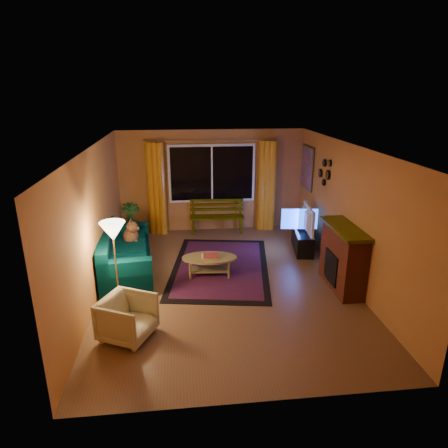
{
  "coord_description": "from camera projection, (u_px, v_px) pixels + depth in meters",
  "views": [
    {
      "loc": [
        -0.78,
        -6.62,
        3.43
      ],
      "look_at": [
        0.0,
        0.3,
        1.05
      ],
      "focal_mm": 32.0,
      "sensor_mm": 36.0,
      "label": 1
    }
  ],
  "objects": [
    {
      "name": "floor",
      "position": [
        226.0,
        283.0,
        7.42
      ],
      "size": [
        4.5,
        6.0,
        0.02
      ],
      "primitive_type": "cube",
      "color": "brown",
      "rests_on": "ground"
    },
    {
      "name": "ceiling",
      "position": [
        226.0,
        146.0,
        6.6
      ],
      "size": [
        4.5,
        6.0,
        0.02
      ],
      "primitive_type": "cube",
      "color": "white",
      "rests_on": "ground"
    },
    {
      "name": "wall_back",
      "position": [
        212.0,
        181.0,
        9.84
      ],
      "size": [
        4.5,
        0.02,
        2.5
      ],
      "primitive_type": "cube",
      "color": "#C0793C",
      "rests_on": "ground"
    },
    {
      "name": "wall_left",
      "position": [
        94.0,
        223.0,
        6.77
      ],
      "size": [
        0.02,
        6.0,
        2.5
      ],
      "primitive_type": "cube",
      "color": "#C0793C",
      "rests_on": "ground"
    },
    {
      "name": "wall_right",
      "position": [
        349.0,
        214.0,
        7.25
      ],
      "size": [
        0.02,
        6.0,
        2.5
      ],
      "primitive_type": "cube",
      "color": "#C0793C",
      "rests_on": "ground"
    },
    {
      "name": "window",
      "position": [
        212.0,
        174.0,
        9.71
      ],
      "size": [
        2.0,
        0.02,
        1.3
      ],
      "primitive_type": "cube",
      "color": "black",
      "rests_on": "wall_back"
    },
    {
      "name": "curtain_rod",
      "position": [
        212.0,
        141.0,
        9.41
      ],
      "size": [
        3.2,
        0.03,
        0.03
      ],
      "primitive_type": "cylinder",
      "rotation": [
        0.0,
        1.57,
        0.0
      ],
      "color": "#BF8C3F",
      "rests_on": "wall_back"
    },
    {
      "name": "curtain_left",
      "position": [
        157.0,
        189.0,
        9.62
      ],
      "size": [
        0.36,
        0.36,
        2.24
      ],
      "primitive_type": "cylinder",
      "color": "orange",
      "rests_on": "ground"
    },
    {
      "name": "curtain_right",
      "position": [
        266.0,
        186.0,
        9.9
      ],
      "size": [
        0.36,
        0.36,
        2.24
      ],
      "primitive_type": "cylinder",
      "color": "orange",
      "rests_on": "ground"
    },
    {
      "name": "bench",
      "position": [
        217.0,
        225.0,
        9.95
      ],
      "size": [
        1.35,
        0.48,
        0.4
      ],
      "primitive_type": "cube",
      "rotation": [
        0.0,
        0.0,
        -0.07
      ],
      "color": "#3A3700",
      "rests_on": "ground"
    },
    {
      "name": "potted_plant",
      "position": [
        131.0,
        220.0,
        9.64
      ],
      "size": [
        0.58,
        0.58,
        0.81
      ],
      "primitive_type": "imported",
      "rotation": [
        0.0,
        0.0,
        0.34
      ],
      "color": "#235B1E",
      "rests_on": "ground"
    },
    {
      "name": "sofa",
      "position": [
        126.0,
        253.0,
        7.66
      ],
      "size": [
        1.13,
        2.21,
        0.86
      ],
      "primitive_type": "cube",
      "rotation": [
        0.0,
        0.0,
        0.1
      ],
      "color": "#00242A",
      "rests_on": "ground"
    },
    {
      "name": "dog",
      "position": [
        131.0,
        233.0,
        8.04
      ],
      "size": [
        0.43,
        0.49,
        0.45
      ],
      "primitive_type": null,
      "rotation": [
        0.0,
        0.0,
        -0.4
      ],
      "color": "brown",
      "rests_on": "sofa"
    },
    {
      "name": "armchair",
      "position": [
        127.0,
        316.0,
        5.69
      ],
      "size": [
        0.86,
        0.88,
        0.69
      ],
      "primitive_type": "imported",
      "rotation": [
        0.0,
        0.0,
        1.12
      ],
      "color": "#C6BD8F",
      "rests_on": "ground"
    },
    {
      "name": "floor_lamp",
      "position": [
        116.0,
        266.0,
        6.39
      ],
      "size": [
        0.24,
        0.24,
        1.47
      ],
      "primitive_type": "cylinder",
      "rotation": [
        0.0,
        0.0,
        0.0
      ],
      "color": "#BF8C3F",
      "rests_on": "ground"
    },
    {
      "name": "rug",
      "position": [
        220.0,
        267.0,
        8.05
      ],
      "size": [
        2.34,
        3.25,
        0.02
      ],
      "primitive_type": "cube",
      "rotation": [
        0.0,
        0.0,
        -0.16
      ],
      "color": "maroon",
      "rests_on": "ground"
    },
    {
      "name": "coffee_table",
      "position": [
        210.0,
        266.0,
        7.65
      ],
      "size": [
        1.13,
        1.13,
        0.38
      ],
      "primitive_type": "cylinder",
      "rotation": [
        0.0,
        0.0,
        -0.08
      ],
      "color": "#96844A",
      "rests_on": "ground"
    },
    {
      "name": "tv_console",
      "position": [
        302.0,
        241.0,
        8.84
      ],
      "size": [
        0.52,
        1.11,
        0.45
      ],
      "primitive_type": "cube",
      "rotation": [
        0.0,
        0.0,
        -0.16
      ],
      "color": "black",
      "rests_on": "ground"
    },
    {
      "name": "television",
      "position": [
        304.0,
        219.0,
        8.67
      ],
      "size": [
        0.24,
        1.0,
        0.57
      ],
      "primitive_type": "imported",
      "rotation": [
        0.0,
        0.0,
        1.46
      ],
      "color": "black",
      "rests_on": "tv_console"
    },
    {
      "name": "fireplace",
      "position": [
        343.0,
        259.0,
        7.08
      ],
      "size": [
        0.4,
        1.2,
        1.1
      ],
      "primitive_type": "cube",
      "color": "maroon",
      "rests_on": "ground"
    },
    {
      "name": "mirror_cluster",
      "position": [
        324.0,
        171.0,
        8.29
      ],
      "size": [
        0.06,
        0.6,
        0.56
      ],
      "primitive_type": null,
      "color": "black",
      "rests_on": "wall_right"
    },
    {
      "name": "painting",
      "position": [
        307.0,
        167.0,
        9.42
      ],
      "size": [
        0.04,
        0.76,
        0.96
      ],
      "primitive_type": "cube",
      "color": "#D66029",
      "rests_on": "wall_right"
    }
  ]
}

